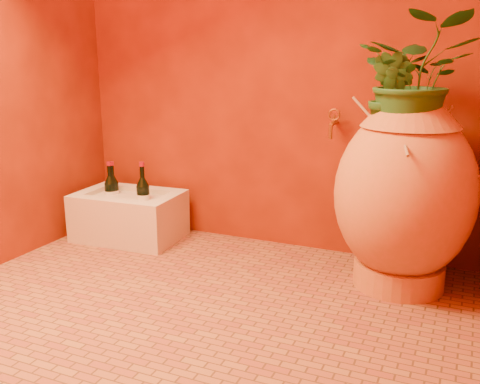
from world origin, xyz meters
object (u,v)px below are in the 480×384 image
at_px(wine_bottle_c, 143,197).
at_px(wall_tap, 333,122).
at_px(wine_bottle_a, 113,192).
at_px(wine_bottle_b, 111,193).
at_px(amphora, 405,193).
at_px(stone_basin, 129,217).

bearing_deg(wine_bottle_c, wall_tap, 11.04).
distance_m(wine_bottle_a, wine_bottle_b, 0.02).
xyz_separation_m(amphora, wine_bottle_b, (-1.81, 0.07, -0.21)).
relative_size(wine_bottle_b, wall_tap, 2.00).
bearing_deg(wine_bottle_c, wine_bottle_a, 170.67).
distance_m(amphora, wine_bottle_a, 1.82).
height_order(amphora, wine_bottle_a, amphora).
xyz_separation_m(wine_bottle_b, wall_tap, (1.38, 0.20, 0.50)).
bearing_deg(wine_bottle_a, wall_tap, 7.28).
relative_size(wine_bottle_a, wine_bottle_c, 0.92).
height_order(stone_basin, wine_bottle_a, wine_bottle_a).
height_order(wine_bottle_a, wine_bottle_b, wine_bottle_b).
distance_m(stone_basin, wine_bottle_b, 0.20).
bearing_deg(wall_tap, wine_bottle_b, -171.89).
bearing_deg(wine_bottle_a, wine_bottle_c, -9.33).
bearing_deg(wine_bottle_c, amphora, -1.91).
distance_m(wine_bottle_b, wall_tap, 1.48).
distance_m(amphora, wine_bottle_b, 1.82).
bearing_deg(wine_bottle_a, wine_bottle_b, -98.37).
height_order(wine_bottle_c, wall_tap, wall_tap).
height_order(stone_basin, wall_tap, wall_tap).
xyz_separation_m(stone_basin, wine_bottle_c, (0.11, -0.00, 0.14)).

